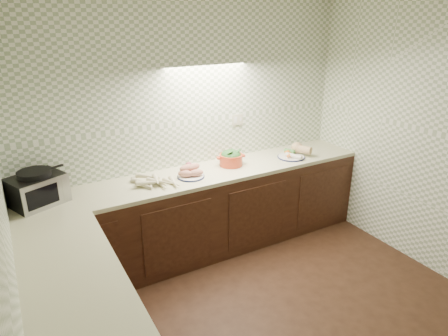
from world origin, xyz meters
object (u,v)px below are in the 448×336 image
onion_bowl (190,167)px  toaster_oven (37,189)px  sweet_potato_plate (190,172)px  parsnip_pile (159,181)px  dutch_oven (231,158)px  veg_plate (294,151)px

onion_bowl → toaster_oven: bearing=-177.9°
sweet_potato_plate → onion_bowl: 0.16m
toaster_oven → onion_bowl: toaster_oven is taller
parsnip_pile → dutch_oven: bearing=6.1°
onion_bowl → dutch_oven: 0.46m
parsnip_pile → veg_plate: (1.63, 0.00, 0.02)m
sweet_potato_plate → parsnip_pile: bearing=-178.2°
parsnip_pile → veg_plate: 1.63m
sweet_potato_plate → veg_plate: 1.29m
toaster_oven → onion_bowl: 1.44m
parsnip_pile → veg_plate: bearing=0.1°
toaster_oven → veg_plate: toaster_oven is taller
sweet_potato_plate → dutch_oven: 0.52m
sweet_potato_plate → onion_bowl: bearing=67.6°
parsnip_pile → sweet_potato_plate: bearing=1.8°
parsnip_pile → dutch_oven: size_ratio=1.20×
parsnip_pile → onion_bowl: onion_bowl is taller
sweet_potato_plate → dutch_oven: dutch_oven is taller
toaster_oven → dutch_oven: (1.88, -0.02, -0.06)m
toaster_oven → veg_plate: (2.67, -0.10, -0.09)m
parsnip_pile → onion_bowl: (0.40, 0.16, 0.00)m
parsnip_pile → dutch_oven: 0.85m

